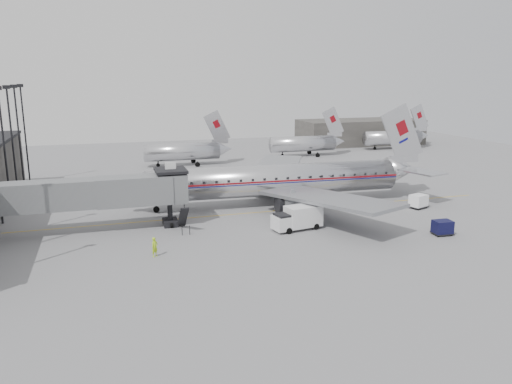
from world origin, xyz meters
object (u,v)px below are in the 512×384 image
ramp_worker (155,247)px  baggage_cart_white (418,201)px  baggage_cart_navy (442,227)px  service_van (298,218)px  airliner (281,180)px

ramp_worker → baggage_cart_white: bearing=-23.5°
baggage_cart_navy → baggage_cart_white: size_ratio=0.79×
service_van → baggage_cart_navy: (13.90, -6.27, -0.52)m
service_van → ramp_worker: size_ratio=3.10×
baggage_cart_navy → baggage_cart_white: (4.17, 10.28, 0.09)m
airliner → service_van: 11.32m
baggage_cart_navy → ramp_worker: 29.77m
ramp_worker → airliner: bearing=3.3°
baggage_cart_navy → airliner: bearing=128.4°
airliner → baggage_cart_navy: bearing=-53.1°
airliner → baggage_cart_white: airliner is taller
airliner → ramp_worker: 23.38m
airliner → baggage_cart_navy: (11.88, -17.25, -2.42)m
baggage_cart_white → baggage_cart_navy: bearing=-131.9°
baggage_cart_navy → baggage_cart_white: baggage_cart_white is taller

